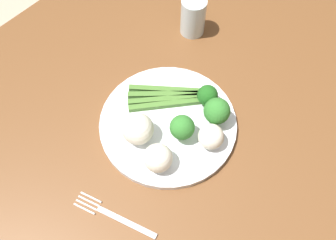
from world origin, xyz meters
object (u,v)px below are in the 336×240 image
(broccoli_left, at_px, (207,95))
(asparagus_bundle, at_px, (165,97))
(cauliflower_back_right, at_px, (158,158))
(water_glass, at_px, (193,17))
(broccoli_near_center, at_px, (182,128))
(cauliflower_mid, at_px, (211,137))
(broccoli_outer_edge, at_px, (217,111))
(fork, at_px, (114,216))
(dining_table, at_px, (158,160))
(plate, at_px, (168,123))
(cauliflower_edge, at_px, (138,129))

(broccoli_left, bearing_deg, asparagus_bundle, 121.75)
(cauliflower_back_right, distance_m, water_glass, 0.38)
(broccoli_near_center, bearing_deg, water_glass, 33.36)
(cauliflower_mid, bearing_deg, cauliflower_back_right, 153.71)
(broccoli_outer_edge, distance_m, broccoli_near_center, 0.08)
(broccoli_outer_edge, bearing_deg, asparagus_bundle, 101.53)
(cauliflower_mid, xyz_separation_m, cauliflower_back_right, (-0.10, 0.05, 0.00))
(broccoli_outer_edge, height_order, cauliflower_back_right, broccoli_outer_edge)
(fork, bearing_deg, dining_table, -91.31)
(dining_table, distance_m, cauliflower_back_right, 0.15)
(broccoli_left, relative_size, cauliflower_mid, 1.04)
(broccoli_near_center, distance_m, cauliflower_back_right, 0.08)
(cauliflower_mid, bearing_deg, broccoli_near_center, 114.67)
(broccoli_near_center, distance_m, fork, 0.21)
(dining_table, height_order, cauliflower_mid, cauliflower_mid)
(cauliflower_back_right, bearing_deg, broccoli_left, 3.62)
(cauliflower_back_right, xyz_separation_m, fork, (-0.13, -0.00, -0.04))
(dining_table, xyz_separation_m, broccoli_left, (0.13, -0.03, 0.14))
(asparagus_bundle, xyz_separation_m, cauliflower_back_right, (-0.12, -0.09, 0.02))
(dining_table, height_order, cauliflower_back_right, cauliflower_back_right)
(plate, height_order, asparagus_bundle, asparagus_bundle)
(broccoli_left, relative_size, water_glass, 0.57)
(fork, bearing_deg, broccoli_outer_edge, -110.15)
(broccoli_outer_edge, xyz_separation_m, cauliflower_mid, (-0.05, -0.02, -0.01))
(broccoli_left, bearing_deg, cauliflower_mid, -139.35)
(plate, bearing_deg, cauliflower_mid, -80.86)
(asparagus_bundle, height_order, cauliflower_edge, cauliflower_edge)
(plate, height_order, water_glass, water_glass)
(broccoli_near_center, distance_m, broccoli_left, 0.10)
(fork, bearing_deg, cauliflower_edge, -78.99)
(cauliflower_back_right, bearing_deg, broccoli_near_center, 2.23)
(fork, relative_size, water_glass, 1.77)
(cauliflower_mid, xyz_separation_m, fork, (-0.23, 0.05, -0.04))
(cauliflower_back_right, height_order, fork, cauliflower_back_right)
(broccoli_left, xyz_separation_m, water_glass, (0.16, 0.16, 0.00))
(cauliflower_back_right, bearing_deg, asparagus_bundle, 34.59)
(broccoli_near_center, height_order, cauliflower_mid, broccoli_near_center)
(plate, bearing_deg, water_glass, 26.98)
(broccoli_outer_edge, relative_size, cauliflower_back_right, 1.18)
(broccoli_near_center, height_order, cauliflower_edge, cauliflower_edge)
(fork, bearing_deg, cauliflower_back_right, -104.07)
(dining_table, bearing_deg, broccoli_left, -11.42)
(asparagus_bundle, height_order, broccoli_outer_edge, broccoli_outer_edge)
(dining_table, distance_m, fork, 0.20)
(cauliflower_edge, relative_size, fork, 0.39)
(asparagus_bundle, relative_size, cauliflower_edge, 2.37)
(plate, xyz_separation_m, broccoli_near_center, (-0.01, -0.04, 0.04))
(plate, relative_size, fork, 1.74)
(broccoli_left, distance_m, cauliflower_edge, 0.16)
(asparagus_bundle, distance_m, cauliflower_back_right, 0.15)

